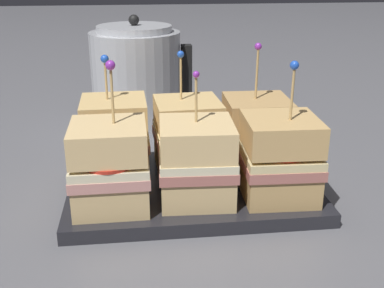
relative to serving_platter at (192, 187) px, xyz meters
The scene contains 9 objects.
ground_plane 0.01m from the serving_platter, ahead, with size 6.00×6.00×0.00m, color slate.
serving_platter is the anchor object (origin of this frame).
sandwich_front_left 0.13m from the serving_platter, 152.99° to the right, with size 0.09×0.09×0.18m.
sandwich_front_center 0.08m from the serving_platter, 92.87° to the right, with size 0.10×0.10×0.16m.
sandwich_front_right 0.13m from the serving_platter, 27.34° to the right, with size 0.10×0.10×0.18m.
sandwich_back_left 0.13m from the serving_platter, 152.37° to the left, with size 0.10×0.10×0.17m.
sandwich_back_center 0.08m from the serving_platter, 93.29° to the left, with size 0.10×0.10×0.17m.
sandwich_back_right 0.13m from the serving_platter, 26.51° to the left, with size 0.10×0.10×0.18m.
kettle_steel 0.35m from the serving_platter, 101.57° to the left, with size 0.20×0.17×0.21m.
Camera 1 is at (-0.07, -0.59, 0.30)m, focal length 45.00 mm.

